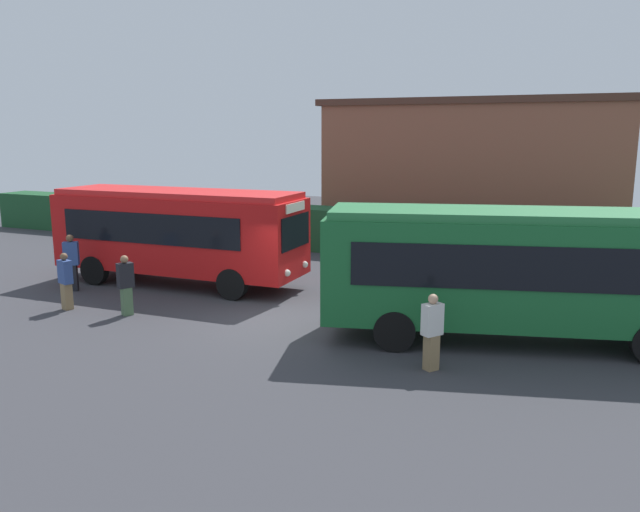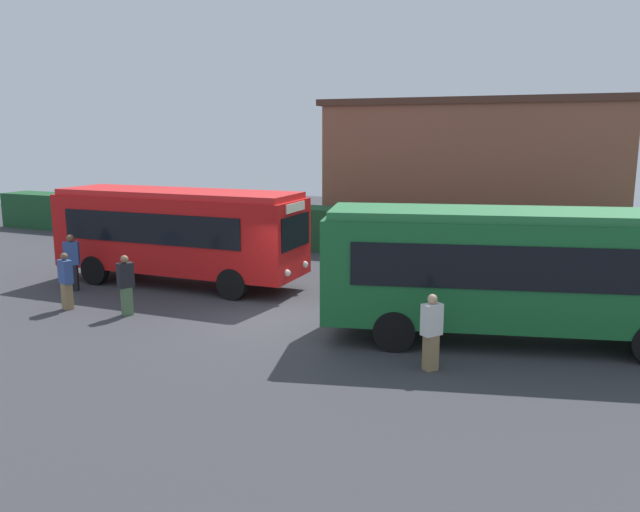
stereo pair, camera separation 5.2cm
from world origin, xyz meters
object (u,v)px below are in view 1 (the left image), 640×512
Objects in this scene: bus_green at (517,268)px; person_center at (66,280)px; bus_red at (179,231)px; person_left at (72,261)px; person_right at (126,284)px; person_far at (432,330)px.

bus_green reaches higher than person_center.
bus_red is 4.73× the size of person_left.
person_right is 1.01× the size of person_far.
person_center is 2.04m from person_right.
bus_green is at bearing 119.24° from person_center.
person_far is (11.03, -0.49, 0.02)m from person_center.
person_far is (9.83, -4.44, -0.95)m from bus_red.
bus_red reaches higher than person_far.
bus_red is at bearing -177.44° from person_center.
bus_green reaches higher than person_left.
bus_red is 5.14× the size of person_far.
bus_green is at bearing -120.76° from person_left.
person_far is at bearing 22.99° from person_right.
person_left is at bearing -175.98° from person_right.
person_center is at bearing -172.05° from person_left.
bus_green is 5.55× the size of person_right.
person_left is at bearing -120.28° from person_center.
person_far is (9.00, -0.72, -0.01)m from person_right.
person_left is 1.08× the size of person_right.
bus_red is 4.24m from person_center.
person_far is at bearing -132.62° from person_left.
bus_red is 3.57m from person_left.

